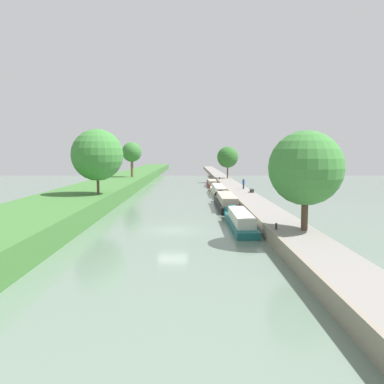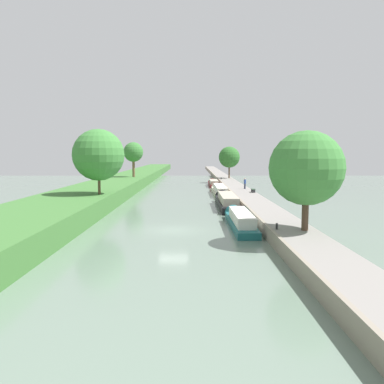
# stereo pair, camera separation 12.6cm
# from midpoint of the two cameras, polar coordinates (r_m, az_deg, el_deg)

# --- Properties ---
(ground_plane) EXTENTS (160.00, 160.00, 0.00)m
(ground_plane) POSITION_cam_midpoint_polar(r_m,az_deg,el_deg) (32.99, -2.85, -5.66)
(ground_plane) COLOR slate
(left_grassy_bank) EXTENTS (8.47, 260.00, 1.90)m
(left_grassy_bank) POSITION_cam_midpoint_polar(r_m,az_deg,el_deg) (35.34, -22.16, -3.75)
(left_grassy_bank) COLOR #3D7033
(left_grassy_bank) RESTS_ON ground_plane
(right_towpath) EXTENTS (3.23, 260.00, 1.03)m
(right_towpath) POSITION_cam_midpoint_polar(r_m,az_deg,el_deg) (33.71, 12.75, -4.66)
(right_towpath) COLOR gray
(right_towpath) RESTS_ON ground_plane
(stone_quay) EXTENTS (0.25, 260.00, 1.08)m
(stone_quay) POSITION_cam_midpoint_polar(r_m,az_deg,el_deg) (33.36, 9.82, -4.67)
(stone_quay) COLOR gray
(stone_quay) RESTS_ON ground_plane
(narrowboat_teal) EXTENTS (1.81, 11.79, 2.02)m
(narrowboat_teal) POSITION_cam_midpoint_polar(r_m,az_deg,el_deg) (35.06, 7.00, -4.06)
(narrowboat_teal) COLOR #195B60
(narrowboat_teal) RESTS_ON ground_plane
(narrowboat_black) EXTENTS (2.19, 13.84, 2.28)m
(narrowboat_black) POSITION_cam_midpoint_polar(r_m,az_deg,el_deg) (47.74, 5.03, -1.34)
(narrowboat_black) COLOR black
(narrowboat_black) RESTS_ON ground_plane
(narrowboat_cream) EXTENTS (1.91, 15.83, 2.07)m
(narrowboat_cream) POSITION_cam_midpoint_polar(r_m,az_deg,el_deg) (62.15, 3.94, 0.26)
(narrowboat_cream) COLOR beige
(narrowboat_cream) RESTS_ON ground_plane
(narrowboat_maroon) EXTENTS (1.87, 10.71, 1.86)m
(narrowboat_maroon) POSITION_cam_midpoint_polar(r_m,az_deg,el_deg) (77.28, 3.04, 1.27)
(narrowboat_maroon) COLOR maroon
(narrowboat_maroon) RESTS_ON ground_plane
(tree_rightbank_near) EXTENTS (5.28, 5.28, 7.10)m
(tree_rightbank_near) POSITION_cam_midpoint_polar(r_m,az_deg,el_deg) (28.41, 16.47, 3.39)
(tree_rightbank_near) COLOR #4C3828
(tree_rightbank_near) RESTS_ON right_towpath
(tree_rightbank_midnear) EXTENTS (4.61, 4.61, 6.93)m
(tree_rightbank_midnear) POSITION_cam_midpoint_polar(r_m,az_deg,el_deg) (85.25, 5.37, 5.14)
(tree_rightbank_midnear) COLOR brown
(tree_rightbank_midnear) RESTS_ON right_towpath
(tree_leftbank_downstream) EXTENTS (5.78, 5.78, 7.32)m
(tree_leftbank_downstream) POSITION_cam_midpoint_polar(r_m,az_deg,el_deg) (44.65, -13.74, 5.33)
(tree_leftbank_downstream) COLOR brown
(tree_leftbank_downstream) RESTS_ON left_grassy_bank
(tree_leftbank_upstream) EXTENTS (3.81, 3.81, 6.75)m
(tree_leftbank_upstream) POSITION_cam_midpoint_polar(r_m,az_deg,el_deg) (76.19, -8.79, 5.82)
(tree_leftbank_upstream) COLOR brown
(tree_leftbank_upstream) RESTS_ON left_grassy_bank
(person_walking) EXTENTS (0.34, 0.34, 1.66)m
(person_walking) POSITION_cam_midpoint_polar(r_m,az_deg,el_deg) (60.08, 7.68, 1.29)
(person_walking) COLOR #282D42
(person_walking) RESTS_ON right_towpath
(mooring_bollard_near) EXTENTS (0.16, 0.16, 0.45)m
(mooring_bollard_near) POSITION_cam_midpoint_polar(r_m,az_deg,el_deg) (28.74, 12.33, -4.95)
(mooring_bollard_near) COLOR black
(mooring_bollard_near) RESTS_ON right_towpath
(mooring_bollard_far) EXTENTS (0.16, 0.16, 0.45)m
(mooring_bollard_far) POSITION_cam_midpoint_polar(r_m,az_deg,el_deg) (81.66, 4.17, 2.04)
(mooring_bollard_far) COLOR black
(mooring_bollard_far) RESTS_ON right_towpath
(park_bench) EXTENTS (0.44, 1.50, 0.47)m
(park_bench) POSITION_cam_midpoint_polar(r_m,az_deg,el_deg) (55.06, 8.89, 0.32)
(park_bench) COLOR #333338
(park_bench) RESTS_ON right_towpath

